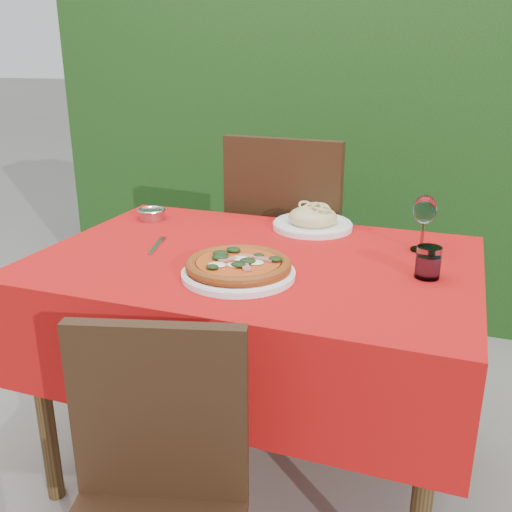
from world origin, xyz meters
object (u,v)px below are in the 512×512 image
(fork, at_px, (156,247))
(steel_ramekin, at_px, (152,215))
(wine_glass, at_px, (425,212))
(chair_far, at_px, (291,244))
(chair_near, at_px, (152,503))
(pasta_plate, at_px, (313,221))
(water_glass, at_px, (428,264))
(pizza_plate, at_px, (238,268))

(fork, relative_size, steel_ramekin, 2.07)
(wine_glass, bearing_deg, chair_far, 142.21)
(chair_near, relative_size, pasta_plate, 3.01)
(chair_near, height_order, water_glass, water_glass)
(pizza_plate, relative_size, steel_ramekin, 3.82)
(pizza_plate, height_order, pasta_plate, pasta_plate)
(steel_ramekin, bearing_deg, water_glass, -14.78)
(chair_near, bearing_deg, fork, 102.23)
(pizza_plate, height_order, water_glass, water_glass)
(pasta_plate, bearing_deg, pizza_plate, -97.76)
(chair_near, xyz_separation_m, chair_far, (-0.12, 1.33, 0.12))
(chair_far, xyz_separation_m, pasta_plate, (0.16, -0.30, 0.19))
(pizza_plate, bearing_deg, steel_ramekin, 139.92)
(chair_far, distance_m, water_glass, 0.87)
(chair_far, relative_size, water_glass, 11.93)
(pizza_plate, relative_size, fork, 1.85)
(fork, bearing_deg, pasta_plate, 26.94)
(chair_far, bearing_deg, fork, 73.77)
(pizza_plate, distance_m, water_glass, 0.50)
(chair_far, xyz_separation_m, wine_glass, (0.53, -0.41, 0.28))
(chair_far, height_order, water_glass, chair_far)
(wine_glass, xyz_separation_m, fork, (-0.77, -0.25, -0.12))
(pizza_plate, xyz_separation_m, fork, (-0.33, 0.14, -0.02))
(pasta_plate, distance_m, fork, 0.54)
(pizza_plate, bearing_deg, chair_far, 96.68)
(chair_far, relative_size, steel_ramekin, 11.21)
(chair_far, xyz_separation_m, water_glass, (0.56, -0.64, 0.20))
(pizza_plate, xyz_separation_m, wine_glass, (0.44, 0.39, 0.09))
(pasta_plate, height_order, steel_ramekin, pasta_plate)
(pasta_plate, xyz_separation_m, fork, (-0.40, -0.37, -0.02))
(fork, bearing_deg, water_glass, -13.90)
(pasta_plate, height_order, fork, pasta_plate)
(chair_near, bearing_deg, steel_ramekin, 103.41)
(water_glass, bearing_deg, steel_ramekin, 165.22)
(pizza_plate, height_order, fork, pizza_plate)
(pasta_plate, xyz_separation_m, water_glass, (0.40, -0.34, 0.01))
(chair_near, relative_size, chair_far, 0.80)
(chair_near, height_order, chair_far, chair_far)
(chair_near, xyz_separation_m, pasta_plate, (0.05, 1.04, 0.31))
(chair_near, bearing_deg, wine_glass, 50.39)
(chair_near, distance_m, wine_glass, 1.09)
(chair_far, xyz_separation_m, fork, (-0.23, -0.66, 0.17))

